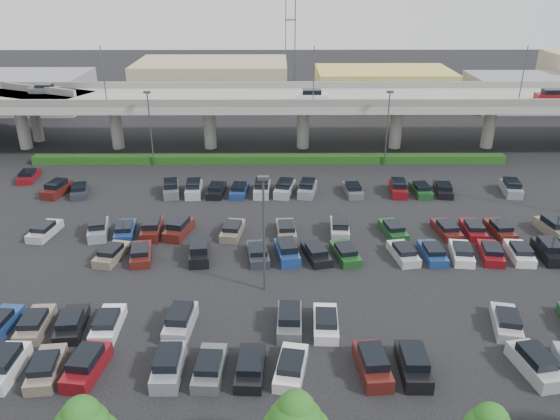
{
  "coord_description": "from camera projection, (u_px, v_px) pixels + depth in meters",
  "views": [
    {
      "loc": [
        1.09,
        -47.77,
        25.17
      ],
      "look_at": [
        1.38,
        4.16,
        2.0
      ],
      "focal_mm": 35.0,
      "sensor_mm": 36.0,
      "label": 1
    }
  ],
  "objects": [
    {
      "name": "ground",
      "position": [
        266.0,
        246.0,
        53.87
      ],
      "size": [
        280.0,
        280.0,
        0.0
      ],
      "primitive_type": "plane",
      "color": "black"
    },
    {
      "name": "overpass",
      "position": [
        268.0,
        102.0,
        80.24
      ],
      "size": [
        150.0,
        13.0,
        15.8
      ],
      "color": "gray",
      "rests_on": "ground"
    },
    {
      "name": "hedge",
      "position": [
        269.0,
        159.0,
        76.48
      ],
      "size": [
        66.0,
        1.6,
        1.1
      ],
      "primitive_type": "cube",
      "color": "#163910",
      "rests_on": "ground"
    },
    {
      "name": "parked_cars",
      "position": [
        270.0,
        261.0,
        49.79
      ],
      "size": [
        62.84,
        41.62,
        1.67
      ],
      "color": "silver",
      "rests_on": "ground"
    },
    {
      "name": "light_poles",
      "position": [
        224.0,
        180.0,
        53.13
      ],
      "size": [
        66.9,
        48.38,
        10.3
      ],
      "color": "#47474B",
      "rests_on": "ground"
    },
    {
      "name": "distant_buildings",
      "position": [
        333.0,
        84.0,
        108.86
      ],
      "size": [
        138.0,
        24.0,
        9.0
      ],
      "color": "gray",
      "rests_on": "ground"
    },
    {
      "name": "comm_tower",
      "position": [
        291.0,
        17.0,
        115.11
      ],
      "size": [
        2.4,
        2.4,
        30.0
      ],
      "color": "#47474B",
      "rests_on": "ground"
    }
  ]
}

